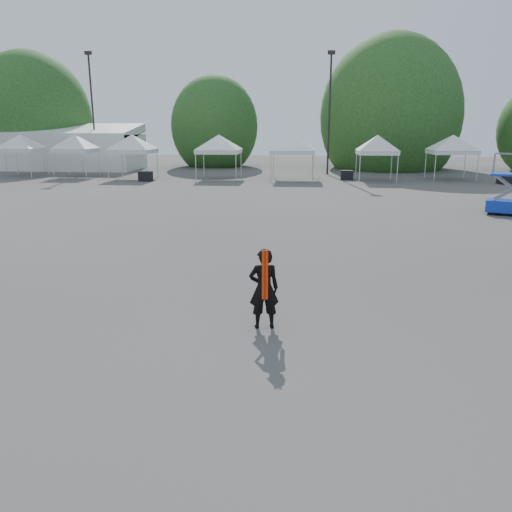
{
  "coord_description": "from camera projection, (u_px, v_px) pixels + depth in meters",
  "views": [
    {
      "loc": [
        1.08,
        -10.95,
        3.92
      ],
      "look_at": [
        0.12,
        -0.91,
        1.3
      ],
      "focal_mm": 35.0,
      "sensor_mm": 36.0,
      "label": 1
    }
  ],
  "objects": [
    {
      "name": "tent_f",
      "position": [
        378.0,
        139.0,
        36.32
      ],
      "size": [
        4.03,
        4.03,
        3.88
      ],
      "color": "silver",
      "rests_on": "ground"
    },
    {
      "name": "tent_b",
      "position": [
        74.0,
        138.0,
        39.4
      ],
      "size": [
        4.0,
        4.0,
        3.88
      ],
      "color": "silver",
      "rests_on": "ground"
    },
    {
      "name": "crate_east",
      "position": [
        505.0,
        179.0,
        35.01
      ],
      "size": [
        1.1,
        0.98,
        0.72
      ],
      "primitive_type": "cube",
      "rotation": [
        0.0,
        0.0,
        0.33
      ],
      "color": "black",
      "rests_on": "ground"
    },
    {
      "name": "light_pole_east",
      "position": [
        330.0,
        106.0,
        40.8
      ],
      "size": [
        0.6,
        0.25,
        9.8
      ],
      "color": "black",
      "rests_on": "ground"
    },
    {
      "name": "tree_mid_e",
      "position": [
        390.0,
        116.0,
        47.15
      ],
      "size": [
        5.12,
        5.12,
        7.79
      ],
      "color": "#382314",
      "rests_on": "ground"
    },
    {
      "name": "ground",
      "position": [
        255.0,
        300.0,
        11.64
      ],
      "size": [
        120.0,
        120.0,
        0.0
      ],
      "primitive_type": "plane",
      "color": "#474442",
      "rests_on": "ground"
    },
    {
      "name": "tree_mid_w",
      "position": [
        215.0,
        126.0,
        49.92
      ],
      "size": [
        4.16,
        4.16,
        6.33
      ],
      "color": "#382314",
      "rests_on": "ground"
    },
    {
      "name": "tent_d",
      "position": [
        219.0,
        138.0,
        37.73
      ],
      "size": [
        4.52,
        4.52,
        3.88
      ],
      "color": "silver",
      "rests_on": "ground"
    },
    {
      "name": "tent_g",
      "position": [
        453.0,
        139.0,
        37.0
      ],
      "size": [
        4.51,
        4.51,
        3.88
      ],
      "color": "silver",
      "rests_on": "ground"
    },
    {
      "name": "crate_mid",
      "position": [
        347.0,
        175.0,
        37.79
      ],
      "size": [
        0.92,
        0.72,
        0.71
      ],
      "primitive_type": "cube",
      "rotation": [
        0.0,
        0.0,
        0.01
      ],
      "color": "black",
      "rests_on": "ground"
    },
    {
      "name": "tent_e",
      "position": [
        293.0,
        138.0,
        37.1
      ],
      "size": [
        4.62,
        4.62,
        3.88
      ],
      "color": "silver",
      "rests_on": "ground"
    },
    {
      "name": "tent_a",
      "position": [
        20.0,
        138.0,
        40.22
      ],
      "size": [
        4.09,
        4.09,
        3.88
      ],
      "color": "silver",
      "rests_on": "ground"
    },
    {
      "name": "man",
      "position": [
        264.0,
        289.0,
        9.85
      ],
      "size": [
        0.66,
        0.5,
        1.64
      ],
      "rotation": [
        0.0,
        0.0,
        3.34
      ],
      "color": "black",
      "rests_on": "ground"
    },
    {
      "name": "tent_c",
      "position": [
        132.0,
        138.0,
        38.03
      ],
      "size": [
        4.43,
        4.43,
        3.88
      ],
      "color": "silver",
      "rests_on": "ground"
    },
    {
      "name": "crate_west",
      "position": [
        146.0,
        176.0,
        36.8
      ],
      "size": [
        0.97,
        0.79,
        0.7
      ],
      "primitive_type": "cube",
      "rotation": [
        0.0,
        0.0,
        -0.11
      ],
      "color": "black",
      "rests_on": "ground"
    },
    {
      "name": "marquee",
      "position": [
        59.0,
        148.0,
        46.9
      ],
      "size": [
        15.0,
        6.25,
        4.23
      ],
      "color": "white",
      "rests_on": "ground"
    },
    {
      "name": "light_pole_west",
      "position": [
        92.0,
        105.0,
        44.61
      ],
      "size": [
        0.6,
        0.25,
        10.3
      ],
      "color": "black",
      "rests_on": "ground"
    },
    {
      "name": "tree_far_w",
      "position": [
        32.0,
        120.0,
        49.52
      ],
      "size": [
        4.8,
        4.8,
        7.3
      ],
      "color": "#382314",
      "rests_on": "ground"
    }
  ]
}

